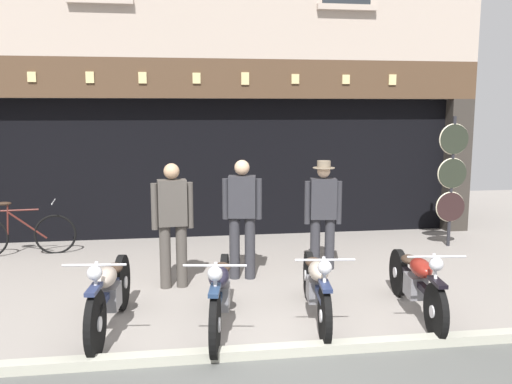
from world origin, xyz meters
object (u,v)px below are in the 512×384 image
motorcycle_left (109,293)px  motorcycle_center_right (416,282)px  advert_board_near (107,151)px  salesman_left (173,219)px  shopkeeper_center (242,213)px  salesman_right (323,210)px  leaning_bicycle (21,234)px  motorcycle_center_left (220,292)px  tyre_sign_pole (452,174)px  advert_board_far (44,154)px  motorcycle_center (316,285)px

motorcycle_left → motorcycle_center_right: motorcycle_left is taller
motorcycle_center_right → advert_board_near: 6.16m
salesman_left → shopkeeper_center: size_ratio=1.00×
salesman_right → leaning_bicycle: salesman_right is taller
advert_board_near → leaning_bicycle: advert_board_near is taller
motorcycle_center_left → tyre_sign_pole: 5.40m
leaning_bicycle → motorcycle_center_left: bearing=34.5°
motorcycle_center_left → advert_board_far: 5.51m
shopkeeper_center → advert_board_far: advert_board_far is taller
shopkeeper_center → motorcycle_center_left: bearing=84.8°
motorcycle_center_left → advert_board_near: (-1.70, 4.60, 1.21)m
motorcycle_center_left → salesman_left: salesman_left is taller
motorcycle_left → leaning_bicycle: (-1.82, 3.43, -0.07)m
motorcycle_center_left → salesman_left: bearing=-62.9°
motorcycle_center_right → tyre_sign_pole: bearing=-116.5°
motorcycle_left → shopkeeper_center: 2.41m
tyre_sign_pole → motorcycle_center: bearing=-136.9°
salesman_left → motorcycle_center_left: bearing=103.4°
motorcycle_center → salesman_left: 2.22m
salesman_left → salesman_right: 2.30m
salesman_left → advert_board_far: (-2.29, 3.05, 0.65)m
leaning_bicycle → motorcycle_center: bearing=44.6°
motorcycle_center_left → tyre_sign_pole: tyre_sign_pole is taller
motorcycle_left → motorcycle_center_right: (3.50, -0.06, -0.02)m
motorcycle_center → shopkeeper_center: shopkeeper_center is taller
tyre_sign_pole → advert_board_near: bearing=166.2°
motorcycle_center_left → leaning_bicycle: size_ratio=1.16×
advert_board_far → leaning_bicycle: bearing=-102.1°
motorcycle_left → salesman_right: size_ratio=1.19×
motorcycle_center_right → salesman_left: (-2.82, 1.47, 0.53)m
salesman_right → advert_board_far: size_ratio=1.66×
motorcycle_left → leaning_bicycle: bearing=-56.2°
motorcycle_center_right → tyre_sign_pole: tyre_sign_pole is taller
motorcycle_left → salesman_left: (0.69, 1.40, 0.51)m
motorcycle_center_right → tyre_sign_pole: size_ratio=0.87×
motorcycle_center → shopkeeper_center: size_ratio=1.17×
advert_board_near → motorcycle_center_right: bearing=-48.4°
advert_board_near → leaning_bicycle: 2.10m
motorcycle_left → motorcycle_center: motorcycle_left is taller
salesman_left → leaning_bicycle: salesman_left is taller
advert_board_far → leaning_bicycle: 1.61m
tyre_sign_pole → advert_board_far: size_ratio=2.31×
salesman_left → leaning_bicycle: bearing=-43.7°
salesman_right → tyre_sign_pole: size_ratio=0.72×
motorcycle_center_left → shopkeeper_center: shopkeeper_center is taller
motorcycle_center → advert_board_far: (-3.92, 4.46, 1.19)m
salesman_left → tyre_sign_pole: (4.83, 1.57, 0.34)m
motorcycle_left → salesman_right: 3.54m
salesman_left → advert_board_near: 3.35m
motorcycle_left → salesman_left: bearing=-110.2°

